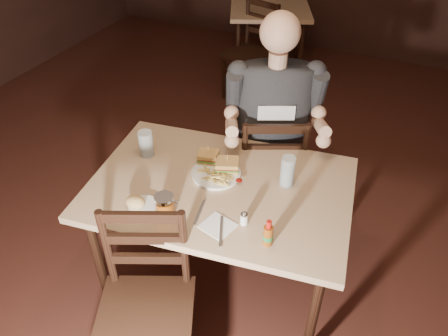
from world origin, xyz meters
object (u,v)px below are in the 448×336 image
at_px(hot_sauce, 268,233).
at_px(glass_left, 146,144).
at_px(bg_chair_far, 284,22).
at_px(bg_chair_near, 249,55).
at_px(diner, 275,103).
at_px(side_plate, 144,207).
at_px(main_table, 220,196).
at_px(chair_near, 145,317).
at_px(dinner_plate, 216,174).
at_px(glass_right, 287,171).
at_px(chair_far, 269,168).
at_px(bg_table, 269,15).
at_px(syrup_dispenser, 165,206).

bearing_deg(hot_sauce, glass_left, 157.49).
relative_size(bg_chair_far, glass_left, 5.64).
height_order(bg_chair_near, diner, diner).
relative_size(hot_sauce, side_plate, 0.97).
bearing_deg(main_table, bg_chair_far, 102.04).
distance_m(chair_near, glass_left, 0.93).
bearing_deg(bg_chair_near, diner, -49.50).
distance_m(dinner_plate, glass_right, 0.38).
relative_size(main_table, glass_right, 8.64).
xyz_separation_m(main_table, glass_left, (-0.49, 0.08, 0.15)).
height_order(bg_chair_near, glass_right, glass_right).
xyz_separation_m(main_table, dinner_plate, (-0.05, 0.07, 0.08)).
relative_size(chair_far, side_plate, 6.44).
distance_m(main_table, glass_right, 0.38).
bearing_deg(bg_table, glass_right, -68.77).
bearing_deg(chair_near, bg_chair_far, 75.38).
bearing_deg(dinner_plate, hot_sauce, -39.70).
bearing_deg(diner, side_plate, -136.97).
distance_m(chair_near, glass_right, 0.98).
distance_m(bg_table, dinner_plate, 2.78).
distance_m(bg_chair_near, glass_right, 2.33).
relative_size(chair_near, bg_chair_far, 1.12).
xyz_separation_m(diner, syrup_dispenser, (-0.24, -0.86, -0.16)).
distance_m(chair_near, bg_chair_near, 2.95).
bearing_deg(diner, main_table, -123.69).
height_order(main_table, diner, diner).
bearing_deg(chair_near, glass_right, 41.39).
height_order(bg_table, dinner_plate, dinner_plate).
bearing_deg(glass_left, diner, 39.74).
xyz_separation_m(chair_near, syrup_dispenser, (-0.07, 0.36, 0.36)).
xyz_separation_m(glass_right, side_plate, (-0.58, -0.46, -0.08)).
distance_m(bg_table, bg_chair_far, 0.61).
height_order(glass_left, hot_sauce, glass_left).
distance_m(bg_chair_far, bg_chair_near, 1.10).
relative_size(main_table, syrup_dispenser, 12.25).
relative_size(glass_right, syrup_dispenser, 1.42).
bearing_deg(hot_sauce, bg_chair_near, 113.15).
bearing_deg(glass_left, main_table, -8.84).
distance_m(glass_left, glass_right, 0.80).
bearing_deg(bg_chair_near, glass_left, -69.38).
distance_m(glass_right, side_plate, 0.74).
bearing_deg(dinner_plate, bg_table, 103.59).
bearing_deg(main_table, side_plate, -131.45).
bearing_deg(chair_far, main_table, 59.03).
relative_size(bg_chair_near, glass_left, 6.22).
bearing_deg(bg_chair_near, chair_far, -49.45).
relative_size(main_table, diner, 1.42).
height_order(main_table, syrup_dispenser, syrup_dispenser).
height_order(diner, dinner_plate, diner).
xyz_separation_m(chair_near, glass_right, (0.38, 0.82, 0.38)).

